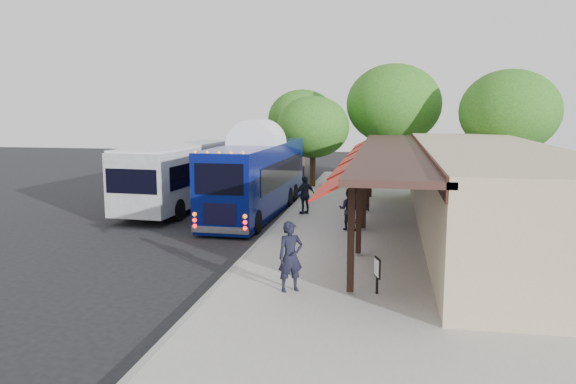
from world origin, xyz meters
The scene contains 15 objects.
ground centered at (0.00, 0.00, 0.00)m, with size 90.00×90.00×0.00m, color black.
sidewalk centered at (5.00, 4.00, 0.07)m, with size 10.00×40.00×0.15m, color #9E9B93.
curb centered at (0.05, 4.00, 0.07)m, with size 0.20×40.00×0.16m, color gray.
station_shelter centered at (8.38, 4.00, 1.85)m, with size 8.15×20.00×3.60m.
coach_bus centered at (-1.45, 7.43, 1.92)m, with size 2.71×11.28×3.58m.
city_bus centered at (-5.43, 9.31, 1.79)m, with size 3.53×12.25×3.25m.
ped_a centered at (2.17, -4.03, 1.11)m, with size 0.70×0.46×1.92m, color black.
ped_b centered at (3.18, 3.87, 1.00)m, with size 0.83×0.64×1.70m, color black.
ped_c centered at (0.95, 6.92, 1.04)m, with size 1.04×0.43×1.78m, color black.
ped_d centered at (3.40, 5.20, 1.11)m, with size 1.24×0.71×1.92m, color black.
sign_board centered at (4.48, -3.85, 0.82)m, with size 0.18×0.44×0.99m.
tree_left centered at (0.08, 16.05, 3.83)m, with size 4.50×4.50×5.76m.
tree_mid centered at (4.97, 18.87, 5.23)m, with size 6.12×6.12×7.84m.
tree_right centered at (11.44, 15.52, 4.81)m, with size 5.63×5.63×7.21m.
tree_far centered at (-1.45, 21.69, 4.20)m, with size 4.92×4.92×6.30m.
Camera 1 is at (4.68, -18.48, 5.12)m, focal length 35.00 mm.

